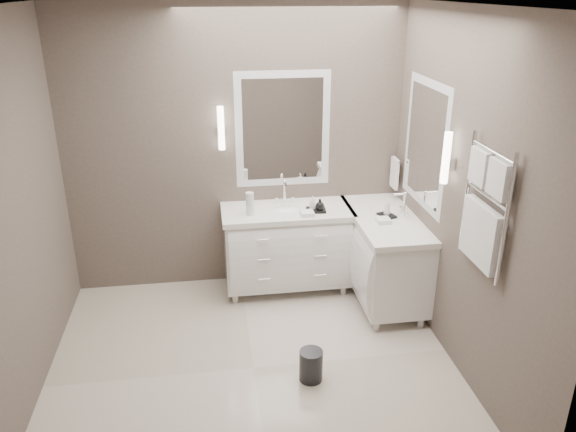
{
  "coord_description": "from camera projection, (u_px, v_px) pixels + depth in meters",
  "views": [
    {
      "loc": [
        -0.27,
        -3.66,
        2.82
      ],
      "look_at": [
        0.38,
        0.7,
        1.0
      ],
      "focal_mm": 35.0,
      "sensor_mm": 36.0,
      "label": 1
    }
  ],
  "objects": [
    {
      "name": "wall_back",
      "position": [
        236.0,
        152.0,
        5.32
      ],
      "size": [
        3.2,
        0.01,
        2.7
      ],
      "primitive_type": "cube",
      "color": "#574D46",
      "rests_on": "floor"
    },
    {
      "name": "soap_bottle_b",
      "position": [
        320.0,
        204.0,
        5.2
      ],
      "size": [
        0.1,
        0.1,
        0.11
      ],
      "primitive_type": "imported",
      "rotation": [
        0.0,
        0.0,
        0.18
      ],
      "color": "black",
      "rests_on": "amenity_tray_back"
    },
    {
      "name": "mirror_back",
      "position": [
        283.0,
        130.0,
        5.29
      ],
      "size": [
        0.9,
        0.02,
        1.1
      ],
      "color": "white",
      "rests_on": "wall_back"
    },
    {
      "name": "soap_bottle_c",
      "position": [
        387.0,
        207.0,
        5.09
      ],
      "size": [
        0.06,
        0.06,
        0.16
      ],
      "primitive_type": "imported",
      "rotation": [
        0.0,
        0.0,
        -0.05
      ],
      "color": "white",
      "rests_on": "amenity_tray_right"
    },
    {
      "name": "waste_bin",
      "position": [
        311.0,
        365.0,
        4.28
      ],
      "size": [
        0.23,
        0.23,
        0.25
      ],
      "primitive_type": "cylinder",
      "rotation": [
        0.0,
        0.0,
        0.31
      ],
      "color": "black",
      "rests_on": "floor"
    },
    {
      "name": "towel_bar_corner",
      "position": [
        395.0,
        173.0,
        5.48
      ],
      "size": [
        0.03,
        0.22,
        0.3
      ],
      "color": "white",
      "rests_on": "wall_right"
    },
    {
      "name": "soap_bottle_a",
      "position": [
        313.0,
        202.0,
        5.24
      ],
      "size": [
        0.06,
        0.06,
        0.12
      ],
      "primitive_type": "imported",
      "rotation": [
        0.0,
        0.0,
        -0.23
      ],
      "color": "white",
      "rests_on": "amenity_tray_back"
    },
    {
      "name": "floor",
      "position": [
        254.0,
        368.0,
        4.46
      ],
      "size": [
        3.2,
        3.0,
        0.01
      ],
      "primitive_type": "cube",
      "color": "beige",
      "rests_on": "ground"
    },
    {
      "name": "wall_left",
      "position": [
        8.0,
        224.0,
        3.72
      ],
      "size": [
        0.01,
        3.0,
        2.7
      ],
      "primitive_type": "cube",
      "color": "#574D46",
      "rests_on": "floor"
    },
    {
      "name": "sconce_right",
      "position": [
        446.0,
        159.0,
        4.26
      ],
      "size": [
        0.06,
        0.06,
        0.4
      ],
      "color": "white",
      "rests_on": "wall_right"
    },
    {
      "name": "ceiling",
      "position": [
        243.0,
        5.0,
        3.42
      ],
      "size": [
        3.2,
        3.0,
        0.01
      ],
      "primitive_type": "cube",
      "color": "white",
      "rests_on": "wall_back"
    },
    {
      "name": "sconce_back",
      "position": [
        221.0,
        129.0,
        5.13
      ],
      "size": [
        0.06,
        0.06,
        0.4
      ],
      "color": "white",
      "rests_on": "wall_back"
    },
    {
      "name": "vanity_right",
      "position": [
        384.0,
        252.0,
        5.27
      ],
      "size": [
        0.59,
        1.24,
        0.97
      ],
      "color": "white",
      "rests_on": "floor"
    },
    {
      "name": "water_bottle",
      "position": [
        250.0,
        204.0,
        5.14
      ],
      "size": [
        0.09,
        0.09,
        0.22
      ],
      "primitive_type": "cylinder",
      "rotation": [
        0.0,
        0.0,
        0.14
      ],
      "color": "silver",
      "rests_on": "vanity_back"
    },
    {
      "name": "wall_right",
      "position": [
        465.0,
        198.0,
        4.16
      ],
      "size": [
        0.01,
        3.0,
        2.7
      ],
      "primitive_type": "cube",
      "color": "#574D46",
      "rests_on": "floor"
    },
    {
      "name": "towel_ladder",
      "position": [
        484.0,
        214.0,
        3.77
      ],
      "size": [
        0.06,
        0.58,
        0.9
      ],
      "color": "white",
      "rests_on": "wall_right"
    },
    {
      "name": "vanity_back",
      "position": [
        287.0,
        244.0,
        5.45
      ],
      "size": [
        1.24,
        0.59,
        0.97
      ],
      "color": "white",
      "rests_on": "floor"
    },
    {
      "name": "wall_front",
      "position": [
        276.0,
        332.0,
        2.57
      ],
      "size": [
        3.2,
        0.01,
        2.7
      ],
      "primitive_type": "cube",
      "color": "#574D46",
      "rests_on": "floor"
    },
    {
      "name": "amenity_tray_right",
      "position": [
        387.0,
        216.0,
        5.12
      ],
      "size": [
        0.17,
        0.19,
        0.02
      ],
      "primitive_type": "cube",
      "rotation": [
        0.0,
        0.0,
        0.33
      ],
      "color": "black",
      "rests_on": "vanity_right"
    },
    {
      "name": "amenity_tray_back",
      "position": [
        316.0,
        210.0,
        5.25
      ],
      "size": [
        0.19,
        0.15,
        0.03
      ],
      "primitive_type": "cube",
      "rotation": [
        0.0,
        0.0,
        -0.08
      ],
      "color": "black",
      "rests_on": "vanity_back"
    },
    {
      "name": "mirror_right",
      "position": [
        425.0,
        144.0,
        4.81
      ],
      "size": [
        0.02,
        0.9,
        1.1
      ],
      "color": "white",
      "rests_on": "wall_right"
    }
  ]
}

